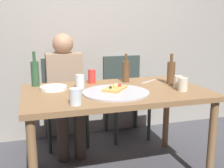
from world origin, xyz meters
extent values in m
cube|color=gray|center=(0.00, 1.01, 1.30)|extent=(6.00, 0.10, 2.60)
cube|color=olive|center=(0.00, 0.00, 0.72)|extent=(1.45, 0.86, 0.04)
cylinder|color=olive|center=(0.66, -0.37, 0.35)|extent=(0.06, 0.06, 0.70)
cylinder|color=olive|center=(-0.66, 0.37, 0.35)|extent=(0.06, 0.06, 0.70)
cylinder|color=olive|center=(0.66, 0.37, 0.35)|extent=(0.06, 0.06, 0.70)
cylinder|color=#ADADB2|center=(-0.03, -0.10, 0.75)|extent=(0.51, 0.51, 0.01)
cube|color=tan|center=(-0.02, -0.04, 0.76)|extent=(0.24, 0.25, 0.02)
sphere|color=#EAD184|center=(-0.01, -0.02, 0.78)|extent=(0.04, 0.04, 0.04)
sphere|color=#2D381E|center=(-0.06, -0.06, 0.78)|extent=(0.02, 0.02, 0.02)
sphere|color=#B22D23|center=(0.03, -0.01, 0.78)|extent=(0.03, 0.03, 0.03)
cylinder|color=brown|center=(0.18, 0.27, 0.84)|extent=(0.06, 0.06, 0.19)
cylinder|color=brown|center=(0.18, 0.27, 0.97)|extent=(0.02, 0.02, 0.07)
cylinder|color=#2D5133|center=(-0.61, 0.34, 0.85)|extent=(0.07, 0.07, 0.21)
cylinder|color=#2D5133|center=(-0.61, 0.34, 1.00)|extent=(0.03, 0.03, 0.08)
cylinder|color=brown|center=(0.53, 0.07, 0.84)|extent=(0.07, 0.07, 0.20)
cylinder|color=brown|center=(0.53, 0.07, 0.97)|extent=(0.03, 0.03, 0.07)
cylinder|color=silver|center=(-0.26, 0.14, 0.80)|extent=(0.07, 0.07, 0.11)
cylinder|color=silver|center=(-0.37, -0.31, 0.80)|extent=(0.08, 0.08, 0.11)
cylinder|color=beige|center=(0.51, -0.08, 0.79)|extent=(0.07, 0.07, 0.10)
cylinder|color=beige|center=(0.50, -0.19, 0.80)|extent=(0.08, 0.08, 0.11)
cylinder|color=red|center=(-0.13, 0.31, 0.80)|extent=(0.07, 0.07, 0.12)
cylinder|color=white|center=(-0.47, 0.15, 0.76)|extent=(0.21, 0.21, 0.03)
cube|color=#B7B7BC|center=(0.38, 0.21, 0.75)|extent=(0.19, 0.14, 0.01)
cube|color=#2D3833|center=(-0.32, 0.75, 0.45)|extent=(0.44, 0.44, 0.05)
cube|color=#2D3833|center=(-0.32, 0.95, 0.68)|extent=(0.44, 0.04, 0.45)
cylinder|color=#2D3833|center=(-0.13, 0.56, 0.21)|extent=(0.04, 0.04, 0.42)
cylinder|color=#2D3833|center=(-0.51, 0.56, 0.21)|extent=(0.04, 0.04, 0.42)
cylinder|color=#2D3833|center=(-0.13, 0.94, 0.21)|extent=(0.04, 0.04, 0.42)
cylinder|color=#2D3833|center=(-0.51, 0.94, 0.21)|extent=(0.04, 0.04, 0.42)
cube|color=#2D3833|center=(0.37, 0.75, 0.45)|extent=(0.44, 0.44, 0.05)
cube|color=#2D3833|center=(0.37, 0.95, 0.68)|extent=(0.44, 0.04, 0.45)
cylinder|color=#2D3833|center=(0.56, 0.56, 0.21)|extent=(0.04, 0.04, 0.42)
cylinder|color=#2D3833|center=(0.18, 0.56, 0.21)|extent=(0.04, 0.04, 0.42)
cylinder|color=#2D3833|center=(0.56, 0.94, 0.21)|extent=(0.04, 0.04, 0.42)
cylinder|color=#2D3833|center=(0.18, 0.94, 0.21)|extent=(0.04, 0.04, 0.42)
cube|color=#937A60|center=(-0.32, 0.77, 0.71)|extent=(0.36, 0.22, 0.52)
sphere|color=#A87A5B|center=(-0.32, 0.77, 1.06)|extent=(0.21, 0.21, 0.21)
cylinder|color=#3B3026|center=(-0.24, 0.57, 0.45)|extent=(0.12, 0.40, 0.12)
cylinder|color=#3B3026|center=(-0.40, 0.57, 0.45)|extent=(0.12, 0.40, 0.12)
cylinder|color=#3B3026|center=(-0.24, 0.37, 0.23)|extent=(0.11, 0.11, 0.45)
cylinder|color=#3B3026|center=(-0.40, 0.37, 0.23)|extent=(0.11, 0.11, 0.45)
camera|label=1|loc=(-0.64, -2.01, 1.26)|focal=43.44mm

